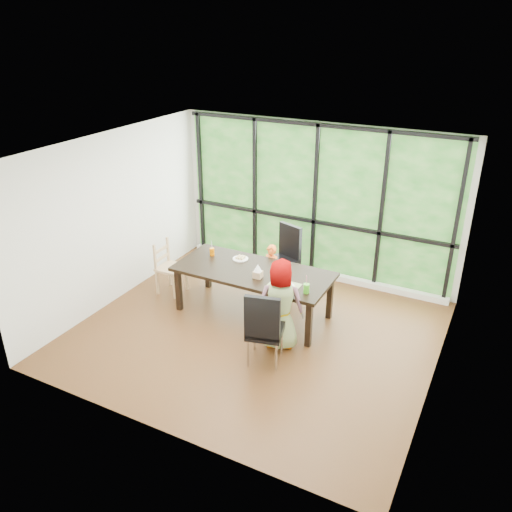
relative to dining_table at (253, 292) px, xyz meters
name	(u,v)px	position (x,y,z in m)	size (l,w,h in m)	color
ground	(256,332)	(0.29, -0.47, -0.38)	(5.00, 5.00, 0.00)	black
back_wall	(316,201)	(0.29, 1.78, 0.98)	(5.00, 5.00, 0.00)	silver
foliage_backdrop	(316,201)	(0.29, 1.76, 0.98)	(4.80, 0.02, 2.65)	#144814
window_mullions	(315,202)	(0.29, 1.72, 0.98)	(4.80, 0.06, 2.65)	black
window_sill	(310,271)	(0.29, 1.68, -0.33)	(4.80, 0.12, 0.10)	silver
dining_table	(253,292)	(0.00, 0.00, 0.00)	(2.38, 1.05, 0.75)	black
chair_window_leather	(282,258)	(0.02, 1.02, 0.17)	(0.46, 0.46, 1.08)	black
chair_interior_leather	(265,326)	(0.70, -1.01, 0.17)	(0.46, 0.46, 1.08)	black
chair_end_beech	(171,268)	(-1.53, -0.01, 0.08)	(0.42, 0.40, 0.90)	tan
child_toddler	(271,271)	(0.00, 0.63, 0.08)	(0.33, 0.22, 0.91)	orange
child_older	(279,304)	(0.70, -0.59, 0.28)	(0.64, 0.42, 1.32)	gray
placemat	(284,286)	(0.62, -0.24, 0.38)	(0.44, 0.32, 0.01)	tan
plate_far	(240,259)	(-0.36, 0.25, 0.38)	(0.25, 0.25, 0.02)	white
plate_near	(287,286)	(0.66, -0.23, 0.38)	(0.21, 0.21, 0.01)	white
orange_cup	(212,252)	(-0.83, 0.18, 0.44)	(0.08, 0.08, 0.12)	#D66800
green_cup	(306,288)	(0.97, -0.28, 0.44)	(0.09, 0.09, 0.13)	green
tissue_box	(258,274)	(0.17, -0.18, 0.43)	(0.12, 0.12, 0.10)	tan
crepe_rolls_far	(240,257)	(-0.36, 0.25, 0.41)	(0.15, 0.12, 0.04)	tan
crepe_rolls_near	(287,284)	(0.66, -0.23, 0.41)	(0.05, 0.12, 0.04)	tan
straw_white	(212,246)	(-0.83, 0.18, 0.54)	(0.01, 0.01, 0.20)	white
straw_pink	(307,282)	(0.97, -0.28, 0.55)	(0.01, 0.01, 0.20)	pink
tissue	(258,268)	(0.17, -0.18, 0.53)	(0.12, 0.12, 0.11)	white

